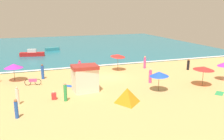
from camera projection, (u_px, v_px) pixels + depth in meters
The scene contains 25 objects.
ground_plane at pixel (108, 77), 29.95m from camera, with size 60.00×60.00×0.00m, color #E5B26B.
ocean_water at pixel (70, 46), 55.60m from camera, with size 60.00×44.00×0.10m, color teal.
wave_breaker_foam at pixel (95, 66), 35.70m from camera, with size 57.00×0.70×0.01m, color white.
lifeguard_cabana at pixel (85, 78), 24.41m from camera, with size 2.60×1.99×2.76m.
beach_umbrella_0 at pixel (159, 74), 24.45m from camera, with size 2.07×2.05×2.11m.
beach_umbrella_2 at pixel (118, 56), 32.76m from camera, with size 2.67×2.69×2.41m.
beach_umbrella_3 at pixel (13, 66), 27.95m from camera, with size 3.01×3.01×2.08m.
beach_umbrella_4 at pixel (204, 68), 26.13m from camera, with size 3.17×3.18×2.23m.
beach_tent at pixel (127, 95), 21.64m from camera, with size 2.09×2.48×1.35m.
parked_bicycle at pixel (33, 82), 26.71m from camera, with size 1.80×0.37×0.76m.
beachgoer_0 at pixel (65, 92), 21.88m from camera, with size 0.43×0.43×1.77m.
beachgoer_1 at pixel (54, 96), 22.45m from camera, with size 0.49×0.49×0.80m.
beachgoer_2 at pixel (80, 68), 31.17m from camera, with size 0.53×0.53×1.90m.
beachgoer_3 at pixel (76, 74), 28.28m from camera, with size 0.38×0.38×1.73m.
beachgoer_4 at pixel (188, 65), 33.55m from camera, with size 0.51×0.51×1.57m.
beachgoer_6 at pixel (17, 96), 21.06m from camera, with size 0.41×0.41×1.66m.
beachgoer_7 at pixel (16, 109), 18.42m from camera, with size 0.38×0.38×1.56m.
beachgoer_9 at pixel (43, 72), 29.03m from camera, with size 0.50×0.50×1.83m.
beachgoer_10 at pixel (150, 76), 27.49m from camera, with size 0.48×0.48×1.68m.
beachgoer_11 at pixel (145, 62), 34.36m from camera, with size 0.38×0.38×1.80m.
beach_towel_0 at pixel (70, 86), 26.40m from camera, with size 1.47×1.37×0.01m.
beach_towel_1 at pixel (219, 93), 24.11m from camera, with size 1.59×1.49×0.01m.
beach_towel_2 at pixel (79, 75), 30.75m from camera, with size 1.45×1.24×0.01m.
small_boat_0 at pixel (52, 49), 49.13m from camera, with size 2.93×1.58×0.64m.
small_boat_1 at pixel (32, 54), 43.05m from camera, with size 4.36×1.66×1.30m.
Camera 1 is at (-8.99, -27.41, 8.13)m, focal length 38.38 mm.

